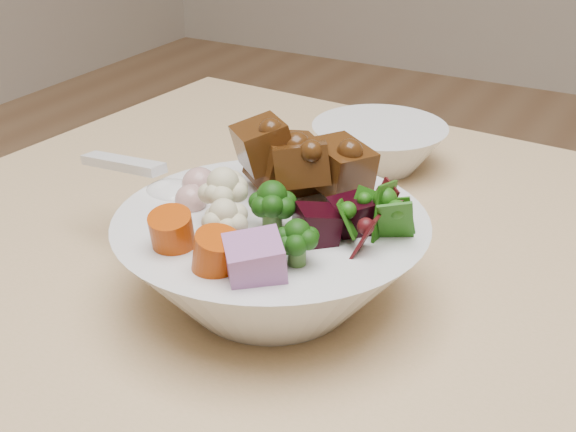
# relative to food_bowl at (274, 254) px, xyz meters

# --- Properties ---
(food_bowl) EXTENTS (0.24, 0.24, 0.13)m
(food_bowl) POSITION_rel_food_bowl_xyz_m (0.00, 0.00, 0.00)
(food_bowl) COLOR silver
(food_bowl) RESTS_ON dining_table
(soup_spoon) EXTENTS (0.15, 0.06, 0.03)m
(soup_spoon) POSITION_rel_food_bowl_xyz_m (-0.12, 0.01, 0.03)
(soup_spoon) COLOR silver
(soup_spoon) RESTS_ON food_bowl
(side_bowl) EXTENTS (0.15, 0.15, 0.05)m
(side_bowl) POSITION_rel_food_bowl_xyz_m (-0.04, 0.29, -0.02)
(side_bowl) COLOR silver
(side_bowl) RESTS_ON dining_table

